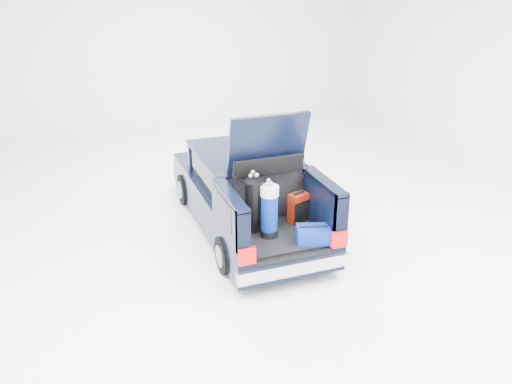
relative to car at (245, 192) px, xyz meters
name	(u,v)px	position (x,y,z in m)	size (l,w,h in m)	color
ground	(247,227)	(0.00, -0.11, -0.67)	(14.00, 14.00, 0.00)	white
car	(245,192)	(0.00, 0.00, 0.00)	(1.87, 4.65, 2.47)	black
red_suitcase	(298,208)	(0.50, -1.27, 0.17)	(0.36, 0.30, 0.52)	#651203
black_golf_bag	(254,205)	(-0.31, -1.36, 0.39)	(0.42, 0.49, 1.03)	black
blue_golf_bag	(269,211)	(-0.13, -1.58, 0.36)	(0.36, 0.36, 0.96)	black
blue_duffel	(313,234)	(0.43, -1.99, 0.05)	(0.58, 0.47, 0.27)	navy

